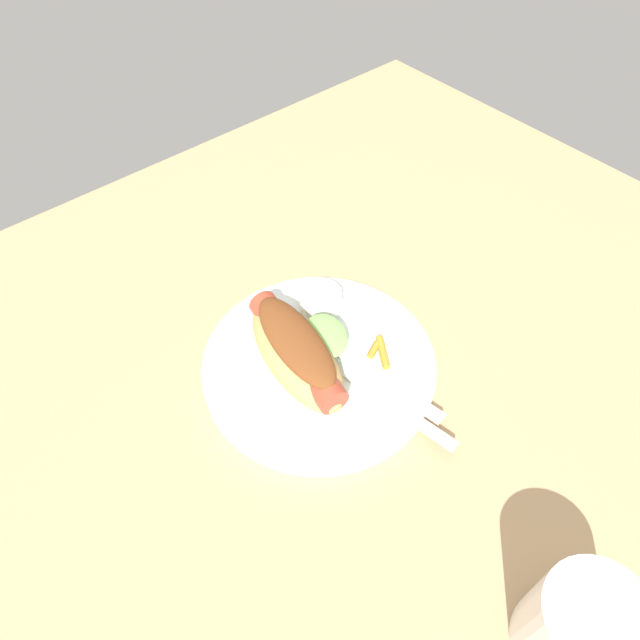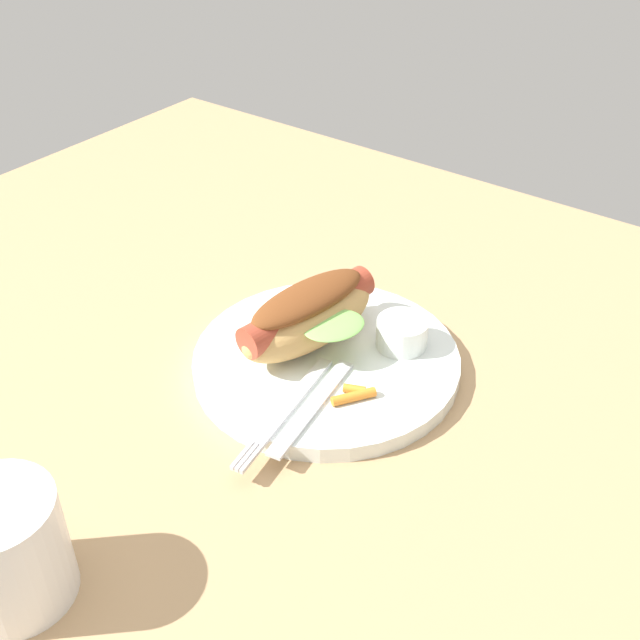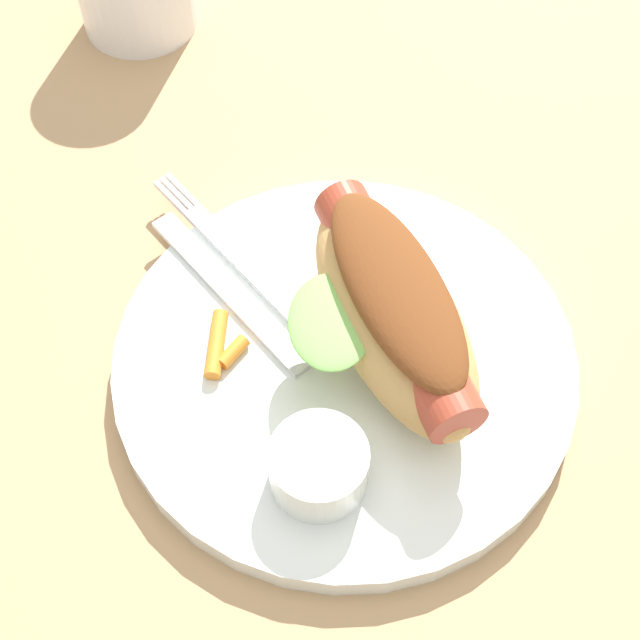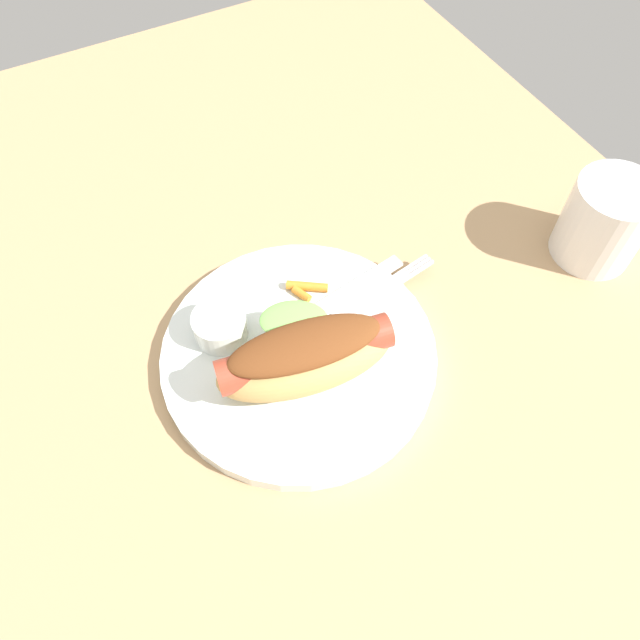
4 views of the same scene
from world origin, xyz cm
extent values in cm
cube|color=tan|center=(0.00, 0.00, -0.90)|extent=(120.00, 90.00, 1.80)
cylinder|color=white|center=(1.68, -0.57, 0.80)|extent=(25.26, 25.26, 1.60)
ellipsoid|color=tan|center=(-0.87, -0.15, 4.33)|extent=(8.76, 16.40, 5.46)
cylinder|color=#A33D28|center=(-0.87, -0.15, 5.28)|extent=(5.50, 15.40, 3.09)
ellipsoid|color=brown|center=(-0.87, -0.15, 6.67)|extent=(6.83, 13.84, 2.08)
ellipsoid|color=#7FC65B|center=(2.55, -0.67, 5.42)|extent=(6.66, 7.35, 0.95)
cylinder|color=white|center=(6.58, 4.92, 2.99)|extent=(4.92, 4.92, 2.79)
cube|color=silver|center=(3.37, -7.73, 1.80)|extent=(3.17, 12.47, 0.40)
cube|color=silver|center=(4.18, -15.52, 1.80)|extent=(0.81, 3.21, 0.40)
cube|color=silver|center=(4.62, -15.45, 1.80)|extent=(0.81, 3.21, 0.40)
cube|color=silver|center=(5.07, -15.38, 1.80)|extent=(0.81, 3.21, 0.40)
cube|color=silver|center=(5.15, -7.44, 1.78)|extent=(3.52, 13.65, 0.36)
cylinder|color=orange|center=(7.47, -4.45, 2.04)|extent=(2.98, 3.85, 0.88)
cylinder|color=orange|center=(6.93, -3.56, 2.00)|extent=(2.12, 1.50, 0.79)
camera|label=1|loc=(-21.80, -28.21, 51.40)|focal=32.05mm
camera|label=2|loc=(36.40, -48.51, 47.87)|focal=44.62mm
camera|label=3|loc=(15.93, 20.88, 43.74)|focal=51.09mm
camera|label=4|loc=(-24.18, 11.01, 49.39)|focal=34.11mm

